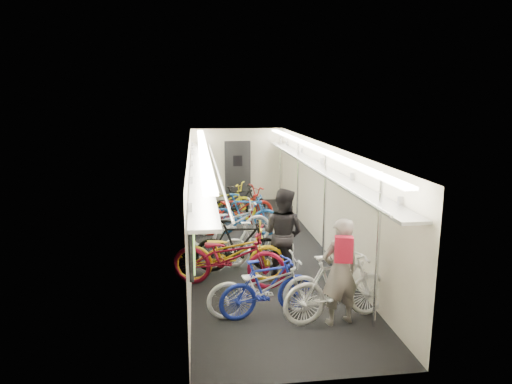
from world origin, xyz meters
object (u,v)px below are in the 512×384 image
object	(u,v)px
bicycle_0	(265,287)
passenger_mid	(283,233)
bicycle_1	(267,287)
backpack	(344,249)
passenger_near	(340,272)

from	to	relation	value
bicycle_0	passenger_mid	size ratio (longest dim) A/B	1.05
bicycle_1	passenger_mid	size ratio (longest dim) A/B	0.91
bicycle_1	bicycle_0	bearing A→B (deg)	65.61
bicycle_0	passenger_mid	bearing A→B (deg)	-25.01
bicycle_0	bicycle_1	size ratio (longest dim) A/B	1.15
bicycle_1	backpack	distance (m)	1.44
passenger_mid	backpack	bearing A→B (deg)	140.05
bicycle_1	backpack	size ratio (longest dim) A/B	4.21
backpack	bicycle_0	bearing A→B (deg)	162.63
passenger_near	backpack	world-z (taller)	passenger_near
bicycle_1	passenger_mid	world-z (taller)	passenger_mid
bicycle_0	passenger_mid	distance (m)	1.68
bicycle_1	passenger_near	distance (m)	1.17
bicycle_1	passenger_near	xyz separation A→B (m)	(1.05, -0.38, 0.36)
bicycle_0	passenger_mid	world-z (taller)	passenger_mid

